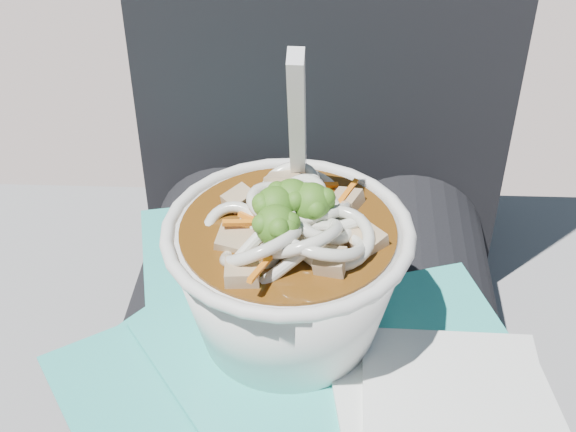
# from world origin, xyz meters

# --- Properties ---
(lap) EXTENTS (0.32, 0.48, 0.14)m
(lap) POSITION_xyz_m (0.00, 0.00, 0.52)
(lap) COLOR black
(lap) RESTS_ON stone_ledge
(person_body) EXTENTS (0.34, 0.94, 0.99)m
(person_body) POSITION_xyz_m (0.00, 0.09, 0.55)
(person_body) COLOR black
(person_body) RESTS_ON ground
(plastic_bag) EXTENTS (0.35, 0.40, 0.02)m
(plastic_bag) POSITION_xyz_m (-0.02, -0.02, 0.60)
(plastic_bag) COLOR #2AAFA4
(plastic_bag) RESTS_ON lap
(napkins) EXTENTS (0.16, 0.17, 0.01)m
(napkins) POSITION_xyz_m (0.10, -0.07, 0.61)
(napkins) COLOR silver
(napkins) RESTS_ON plastic_bag
(udon_bowl) EXTENTS (0.17, 0.17, 0.21)m
(udon_bowl) POSITION_xyz_m (-0.01, 0.01, 0.67)
(udon_bowl) COLOR white
(udon_bowl) RESTS_ON plastic_bag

